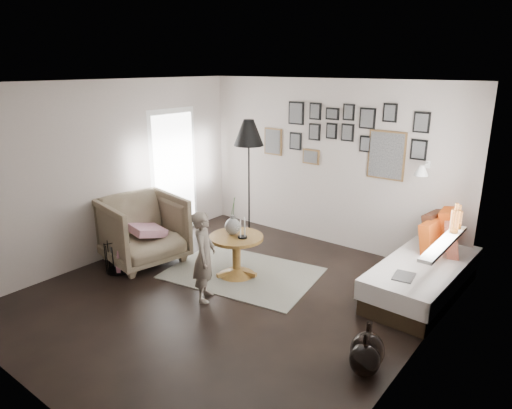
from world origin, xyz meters
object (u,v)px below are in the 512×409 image
Objects in this scene: magazine_basket at (118,257)px; demijohn_small at (365,360)px; armchair at (143,230)px; child at (204,256)px; vase at (233,223)px; floor_lamp at (249,137)px; daybed at (425,271)px; demijohn_large at (367,350)px; pedestal_table at (237,257)px.

magazine_basket is 3.72m from demijohn_small.
child is (1.50, -0.27, 0.08)m from armchair.
vase is 1.41m from armchair.
child is at bearing -89.09° from armchair.
magazine_basket is (-0.76, -1.99, -1.51)m from floor_lamp.
daybed is 4.13m from magazine_basket.
magazine_basket is at bearing -144.71° from vase.
daybed reaches higher than demijohn_large.
pedestal_table is 0.36× the size of daybed.
demijohn_large is at bearing -122.90° from child.
daybed is 1.81× the size of child.
floor_lamp is (-0.56, 1.06, 0.98)m from vase.
child reaches higher than daybed.
child is at bearing -136.79° from daybed.
daybed is 1.03× the size of floor_lamp.
demijohn_large reaches higher than magazine_basket.
demijohn_large is (2.36, -0.80, -0.55)m from vase.
armchair is 2.11m from floor_lamp.
floor_lamp is 2.29m from child.
vase is 0.81m from child.
armchair reaches higher than magazine_basket.
armchair is at bearing -159.11° from vase.
floor_lamp reaches higher than child.
floor_lamp is at bearing -9.25° from child.
demijohn_small is at bearing -126.02° from child.
demijohn_small is at bearing -33.73° from floor_lamp.
demijohn_large is at bearing -85.58° from daybed.
daybed is at bearing 93.13° from demijohn_small.
floor_lamp is (-0.64, 1.08, 1.45)m from pedestal_table.
armchair is 2.43× the size of demijohn_small.
daybed reaches higher than demijohn_small.
child is (1.52, 0.17, 0.36)m from magazine_basket.
demijohn_large is (2.93, -1.86, -1.53)m from floor_lamp.
armchair is at bearing 175.29° from demijohn_large.
floor_lamp is (0.73, 1.55, 1.23)m from armchair.
vase reaches higher than demijohn_large.
magazine_basket is at bearing -110.81° from floor_lamp.
demijohn_small is (3.72, 0.02, -0.04)m from magazine_basket.
daybed is at bearing -80.85° from child.
demijohn_small is at bearing -84.84° from daybed.
pedestal_table is 0.37× the size of floor_lamp.
magazine_basket is at bearing -177.85° from demijohn_large.
demijohn_small is (3.69, -0.42, -0.32)m from armchair.
daybed reaches higher than pedestal_table.
pedestal_table is 1.92m from floor_lamp.
floor_lamp is 4.45× the size of magazine_basket.
child is at bearing 179.13° from demijohn_large.
floor_lamp reaches higher than demijohn_large.
floor_lamp reaches higher than armchair.
vase is 1.17× the size of magazine_basket.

